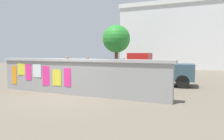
# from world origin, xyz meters

# --- Properties ---
(ground) EXTENTS (60.00, 60.00, 0.00)m
(ground) POSITION_xyz_m (0.00, 8.00, 0.00)
(ground) COLOR #6B6051
(poster_wall) EXTENTS (8.44, 0.42, 1.60)m
(poster_wall) POSITION_xyz_m (-0.01, -0.00, 0.82)
(poster_wall) COLOR gray
(poster_wall) RESTS_ON ground
(auto_rickshaw_truck) EXTENTS (3.69, 1.73, 1.85)m
(auto_rickshaw_truck) POSITION_xyz_m (2.68, 4.20, 0.90)
(auto_rickshaw_truck) COLOR black
(auto_rickshaw_truck) RESTS_ON ground
(car_parked) EXTENTS (3.83, 1.77, 1.40)m
(car_parked) POSITION_xyz_m (-1.79, 7.44, 0.73)
(car_parked) COLOR black
(car_parked) RESTS_ON ground
(motorcycle) EXTENTS (1.89, 0.60, 0.87)m
(motorcycle) POSITION_xyz_m (-2.80, 2.82, 0.46)
(motorcycle) COLOR black
(motorcycle) RESTS_ON ground
(bicycle_near) EXTENTS (1.69, 0.46, 0.95)m
(bicycle_near) POSITION_xyz_m (1.26, 1.54, 0.36)
(bicycle_near) COLOR black
(bicycle_near) RESTS_ON ground
(bicycle_far) EXTENTS (1.71, 0.44, 0.95)m
(bicycle_far) POSITION_xyz_m (-1.04, 1.34, 0.36)
(bicycle_far) COLOR black
(bicycle_far) RESTS_ON ground
(person_walking) EXTENTS (0.42, 0.42, 1.62)m
(person_walking) POSITION_xyz_m (-3.58, 4.25, 0.99)
(person_walking) COLOR purple
(person_walking) RESTS_ON ground
(person_bystander) EXTENTS (0.48, 0.48, 1.62)m
(person_bystander) POSITION_xyz_m (-1.83, 4.02, 0.99)
(person_bystander) COLOR #338CBF
(person_bystander) RESTS_ON ground
(tree_roadside) EXTENTS (2.79, 2.79, 4.68)m
(tree_roadside) POSITION_xyz_m (-3.00, 11.81, 3.26)
(tree_roadside) COLOR brown
(tree_roadside) RESTS_ON ground
(building_background) EXTENTS (13.26, 4.97, 7.89)m
(building_background) POSITION_xyz_m (1.88, 19.20, 3.97)
(building_background) COLOR silver
(building_background) RESTS_ON ground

